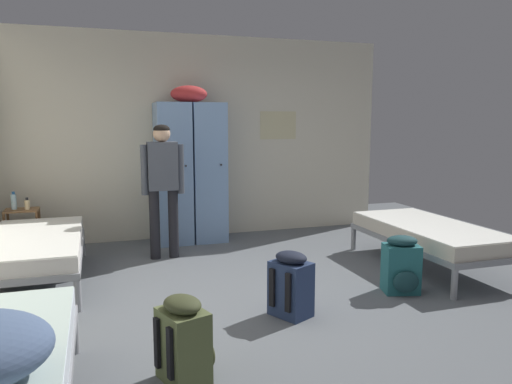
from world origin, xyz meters
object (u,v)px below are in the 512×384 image
Objects in this scene: water_bottle at (14,201)px; lotion_bottle at (27,204)px; bed_right at (429,234)px; backpack_teal at (401,266)px; person_traveler at (163,179)px; locker_bank at (190,170)px; backpack_navy at (292,285)px; shelf_unit at (23,228)px; bed_left_rear at (34,246)px; backpack_olive at (185,341)px.

lotion_bottle is at bearing -21.80° from water_bottle.
bed_right is 3.45× the size of backpack_teal.
bed_right is at bearing -23.71° from lotion_bottle.
bed_right is 13.21× the size of lotion_bottle.
bed_right is 8.92× the size of water_bottle.
bed_right is 3.08m from person_traveler.
locker_bank is 3.10m from bed_right.
backpack_teal is at bearing 8.86° from backpack_navy.
backpack_teal reaches higher than bed_right.
backpack_navy is at bearing -158.04° from bed_right.
backpack_teal is at bearing -44.00° from person_traveler.
person_traveler is 2.82m from backpack_teal.
locker_bank is 3.63× the size of shelf_unit.
backpack_navy is at bearing -49.19° from lotion_bottle.
backpack_navy is (2.12, -1.56, -0.12)m from bed_left_rear.
bed_right is at bearing 21.96° from backpack_navy.
bed_left_rear is at bearing -77.74° from shelf_unit.
water_bottle is 3.69m from backpack_navy.
locker_bank reaches higher than backpack_teal.
lotion_bottle is at bearing 156.29° from bed_right.
shelf_unit is at bearing 111.16° from backpack_olive.
person_traveler is (-0.46, -0.72, -0.02)m from locker_bank.
lotion_bottle is 0.26× the size of backpack_olive.
shelf_unit is 4.37m from backpack_teal.
water_bottle is at bearing 105.75° from bed_left_rear.
backpack_teal reaches higher than bed_left_rear.
bed_left_rear is at bearing -74.25° from water_bottle.
shelf_unit is 3.60m from backpack_navy.
shelf_unit is 3.96× the size of lotion_bottle.
shelf_unit is at bearing -177.25° from locker_bank.
shelf_unit is at bearing -14.04° from water_bottle.
bed_left_rear is at bearing -80.79° from lotion_bottle.
shelf_unit reaches higher than backpack_teal.
person_traveler is at bearing -21.25° from shelf_unit.
locker_bank is 14.39× the size of lotion_bottle.
lotion_bottle is (-0.18, 1.11, 0.25)m from bed_left_rear.
lotion_bottle is at bearing 144.65° from backpack_teal.
lotion_bottle is (-1.53, 0.58, -0.32)m from person_traveler.
shelf_unit is 2.68× the size of water_bottle.
lotion_bottle is 4.30m from backpack_teal.
water_bottle is 0.39× the size of backpack_navy.
person_traveler reaches higher than backpack_navy.
lotion_bottle is at bearing 130.81° from backpack_navy.
bed_left_rear is 1.21× the size of person_traveler.
person_traveler is 2.86× the size of backpack_navy.
backpack_navy is 1.00× the size of backpack_olive.
water_bottle reaches higher than lotion_bottle.
backpack_teal is (3.57, -2.52, -0.09)m from shelf_unit.
water_bottle is 0.39× the size of backpack_teal.
locker_bank is at bearing 57.53° from person_traveler.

